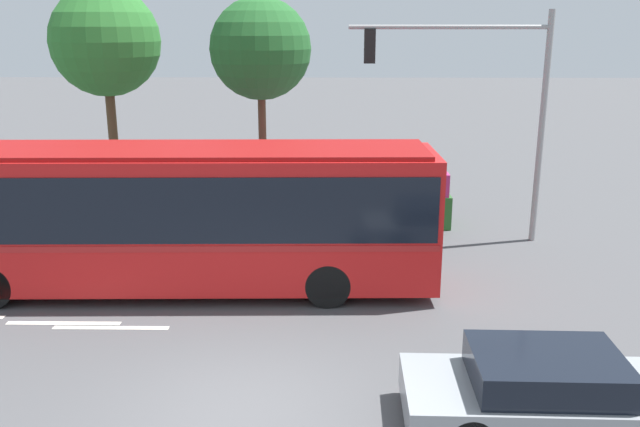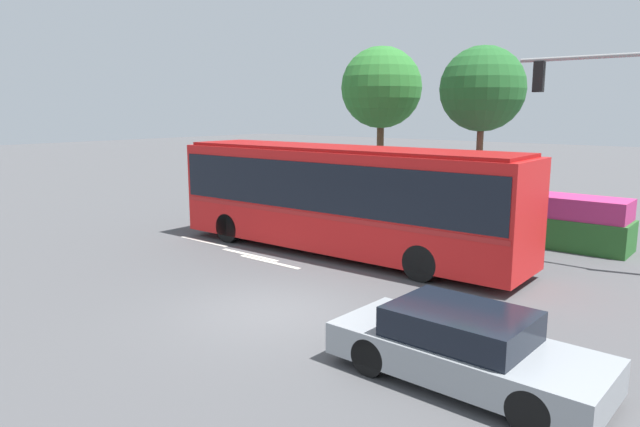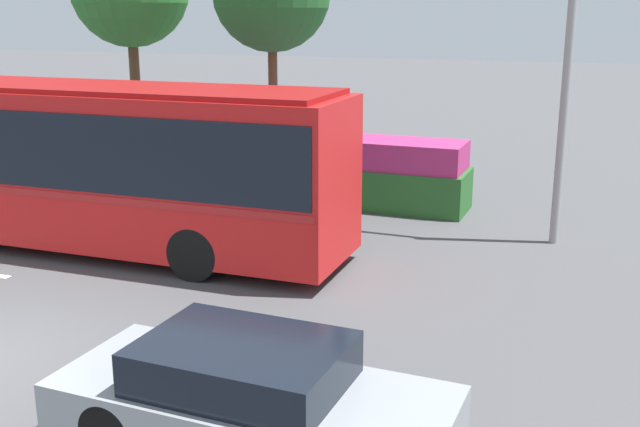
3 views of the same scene
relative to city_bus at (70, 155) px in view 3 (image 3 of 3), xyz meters
name	(u,v)px [view 3 (image 3 of 3)]	position (x,y,z in m)	size (l,w,h in m)	color
city_bus	(70,155)	(0.00, 0.00, 0.00)	(11.84, 2.75, 3.37)	red
sedan_foreground	(250,397)	(6.85, -5.60, -1.32)	(4.56, 1.98, 1.25)	gray
traffic_light_pole	(496,39)	(7.91, 3.79, 2.31)	(5.48, 0.24, 6.43)	gray
flowering_hedge	(275,165)	(2.11, 5.46, -1.08)	(10.15, 1.60, 1.71)	#286028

